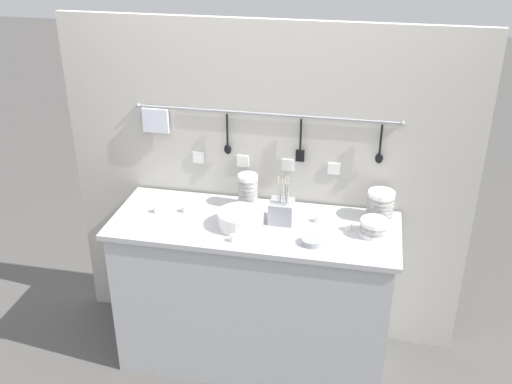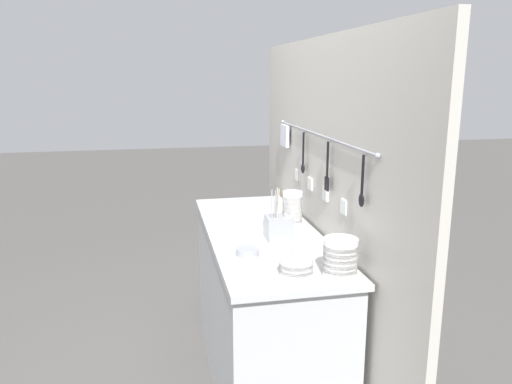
# 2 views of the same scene
# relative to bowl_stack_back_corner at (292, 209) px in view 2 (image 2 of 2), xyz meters

# --- Properties ---
(ground_plane) EXTENTS (20.00, 20.00, 0.00)m
(ground_plane) POSITION_rel_bowl_stack_back_corner_xyz_m (0.08, -0.19, -1.05)
(ground_plane) COLOR #514F4C
(counter) EXTENTS (1.60, 0.60, 0.94)m
(counter) POSITION_rel_bowl_stack_back_corner_xyz_m (0.08, -0.19, -0.57)
(counter) COLOR #B7BABC
(counter) RESTS_ON ground
(back_wall) EXTENTS (2.40, 0.08, 1.99)m
(back_wall) POSITION_rel_bowl_stack_back_corner_xyz_m (0.08, 0.14, -0.05)
(back_wall) COLOR #BCB7AD
(back_wall) RESTS_ON ground
(bowl_stack_back_corner) EXTENTS (0.11, 0.11, 0.20)m
(bowl_stack_back_corner) POSITION_rel_bowl_stack_back_corner_xyz_m (0.00, 0.00, 0.00)
(bowl_stack_back_corner) COLOR white
(bowl_stack_back_corner) RESTS_ON counter
(bowl_stack_tall_left) EXTENTS (0.15, 0.15, 0.09)m
(bowl_stack_tall_left) POSITION_rel_bowl_stack_back_corner_xyz_m (0.72, -0.18, -0.05)
(bowl_stack_tall_left) COLOR white
(bowl_stack_tall_left) RESTS_ON counter
(bowl_stack_nested_right) EXTENTS (0.15, 0.15, 0.17)m
(bowl_stack_nested_right) POSITION_rel_bowl_stack_back_corner_xyz_m (0.75, 0.00, -0.02)
(bowl_stack_nested_right) COLOR white
(bowl_stack_nested_right) RESTS_ON counter
(plate_stack) EXTENTS (0.25, 0.25, 0.09)m
(plate_stack) POSITION_rel_bowl_stack_back_corner_xyz_m (0.01, -0.24, -0.06)
(plate_stack) COLOR white
(plate_stack) RESTS_ON counter
(steel_mixing_bowl) EXTENTS (0.12, 0.12, 0.03)m
(steel_mixing_bowl) POSITION_rel_bowl_stack_back_corner_xyz_m (0.42, -0.34, -0.08)
(steel_mixing_bowl) COLOR #93969E
(steel_mixing_bowl) RESTS_ON counter
(cutlery_caddy) EXTENTS (0.13, 0.13, 0.28)m
(cutlery_caddy) POSITION_rel_bowl_stack_back_corner_xyz_m (0.22, -0.14, -0.04)
(cutlery_caddy) COLOR #93969E
(cutlery_caddy) RESTS_ON counter
(cup_front_right) EXTENTS (0.04, 0.04, 0.04)m
(cup_front_right) POSITION_rel_bowl_stack_back_corner_xyz_m (0.42, -0.10, -0.08)
(cup_front_right) COLOR white
(cup_front_right) RESTS_ON counter
(cup_back_left) EXTENTS (0.04, 0.04, 0.04)m
(cup_back_left) POSITION_rel_bowl_stack_back_corner_xyz_m (0.01, -0.40, -0.08)
(cup_back_left) COLOR white
(cup_back_left) RESTS_ON counter
(cup_edge_far) EXTENTS (0.04, 0.04, 0.04)m
(cup_edge_far) POSITION_rel_bowl_stack_back_corner_xyz_m (0.59, -0.16, -0.08)
(cup_edge_far) COLOR white
(cup_edge_far) RESTS_ON counter
(cup_mid_row) EXTENTS (0.04, 0.04, 0.04)m
(cup_mid_row) POSITION_rel_bowl_stack_back_corner_xyz_m (-0.49, -0.18, -0.08)
(cup_mid_row) COLOR white
(cup_mid_row) RESTS_ON counter
(cup_back_right) EXTENTS (0.04, 0.04, 0.04)m
(cup_back_right) POSITION_rel_bowl_stack_back_corner_xyz_m (-0.34, -0.14, -0.08)
(cup_back_right) COLOR white
(cup_back_right) RESTS_ON counter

